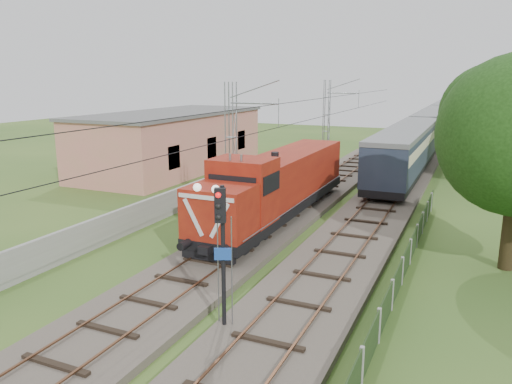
% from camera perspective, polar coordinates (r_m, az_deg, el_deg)
% --- Properties ---
extents(ground, '(140.00, 140.00, 0.00)m').
position_cam_1_polar(ground, '(19.44, -11.01, -12.43)').
color(ground, '#335821').
rests_on(ground, ground).
extents(track_main, '(4.20, 70.00, 0.45)m').
position_cam_1_polar(track_main, '(24.96, -1.78, -5.90)').
color(track_main, '#6B6054').
rests_on(track_main, ground).
extents(track_side, '(4.20, 80.00, 0.45)m').
position_cam_1_polar(track_side, '(35.58, 14.81, -0.56)').
color(track_side, '#6B6054').
rests_on(track_side, ground).
extents(catenary, '(3.31, 70.00, 8.00)m').
position_cam_1_polar(catenary, '(29.70, -2.76, 4.83)').
color(catenary, gray).
rests_on(catenary, ground).
extents(boundary_wall, '(0.25, 40.00, 1.50)m').
position_cam_1_polar(boundary_wall, '(32.06, -8.37, -0.69)').
color(boundary_wall, '#9E9E99').
rests_on(boundary_wall, ground).
extents(station_building, '(8.40, 20.40, 5.22)m').
position_cam_1_polar(station_building, '(46.21, -9.43, 5.84)').
color(station_building, '#D77A74').
rests_on(station_building, ground).
extents(fence, '(0.12, 32.00, 1.20)m').
position_cam_1_polar(fence, '(19.01, 15.24, -11.28)').
color(fence, black).
rests_on(fence, ground).
extents(locomotive, '(2.97, 16.97, 4.31)m').
position_cam_1_polar(locomotive, '(28.81, 2.50, 0.89)').
color(locomotive, black).
rests_on(locomotive, ground).
extents(coach_rake, '(3.11, 69.24, 3.59)m').
position_cam_1_polar(coach_rake, '(66.53, 19.54, 7.37)').
color(coach_rake, black).
rests_on(coach_rake, ground).
extents(signal_post, '(0.53, 0.43, 5.00)m').
position_cam_1_polar(signal_post, '(15.80, -3.95, -4.86)').
color(signal_post, black).
rests_on(signal_post, ground).
extents(tree_c, '(5.73, 5.45, 7.42)m').
position_cam_1_polar(tree_c, '(46.04, 25.58, 7.22)').
color(tree_c, '#382B16').
rests_on(tree_c, ground).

